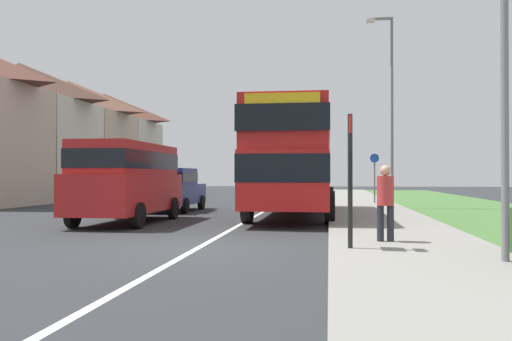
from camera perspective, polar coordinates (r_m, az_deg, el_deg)
ground_plane at (r=10.83m, az=-6.26°, el=-8.29°), size 120.00×120.00×0.00m
lane_marking_centre at (r=18.65m, az=-0.23°, el=-5.01°), size 0.14×60.00×0.01m
pavement_near_side at (r=16.54m, az=13.39°, el=-5.37°), size 3.20×68.00×0.12m
double_decker_bus at (r=18.69m, az=4.08°, el=1.56°), size 2.80×9.56×3.70m
parked_van_red at (r=16.72m, az=-13.63°, el=-0.62°), size 2.11×5.24×2.43m
parked_car_blue at (r=21.81m, az=-8.87°, el=-1.86°), size 1.87×4.18×1.75m
pedestrian_at_stop at (r=11.13m, az=13.73°, el=-3.02°), size 0.34×0.34×1.67m
bus_stop_sign at (r=9.97m, az=10.07°, el=-0.07°), size 0.09×0.52×2.60m
cycle_route_sign at (r=26.45m, az=12.61°, el=-0.58°), size 0.44×0.08×2.52m
street_lamp_near at (r=9.45m, az=24.45°, el=14.37°), size 1.14×0.20×6.69m
street_lamp_mid at (r=23.53m, az=14.16°, el=7.33°), size 1.14×0.20×8.22m
house_terrace_far_side at (r=36.63m, az=-21.67°, el=3.54°), size 7.96×23.60×8.07m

